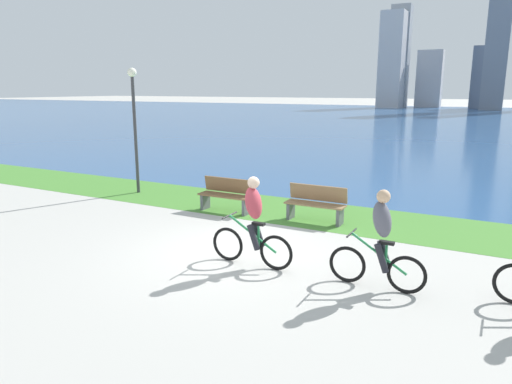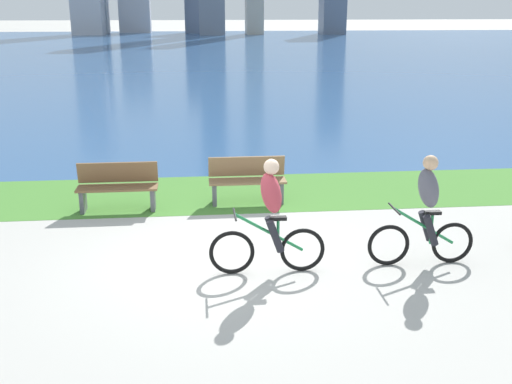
{
  "view_description": "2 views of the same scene",
  "coord_description": "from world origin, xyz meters",
  "px_view_note": "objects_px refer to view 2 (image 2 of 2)",
  "views": [
    {
      "loc": [
        4.5,
        -7.82,
        3.25
      ],
      "look_at": [
        0.13,
        0.37,
        1.19
      ],
      "focal_mm": 32.82,
      "sensor_mm": 36.0,
      "label": 1
    },
    {
      "loc": [
        -0.47,
        -8.78,
        3.75
      ],
      "look_at": [
        0.45,
        0.49,
        0.91
      ],
      "focal_mm": 43.42,
      "sensor_mm": 36.0,
      "label": 2
    }
  ],
  "objects_px": {
    "cyclist_trailing": "(426,211)",
    "bench_far_along_path": "(118,187)",
    "bench_near_path": "(247,180)",
    "cyclist_lead": "(270,218)"
  },
  "relations": [
    {
      "from": "cyclist_trailing",
      "to": "bench_far_along_path",
      "type": "relative_size",
      "value": 1.12
    },
    {
      "from": "bench_near_path",
      "to": "cyclist_trailing",
      "type": "bearing_deg",
      "value": -54.3
    },
    {
      "from": "cyclist_trailing",
      "to": "bench_far_along_path",
      "type": "xyz_separation_m",
      "value": [
        -4.82,
        3.06,
        -0.39
      ]
    },
    {
      "from": "cyclist_trailing",
      "to": "bench_far_along_path",
      "type": "height_order",
      "value": "cyclist_trailing"
    },
    {
      "from": "cyclist_lead",
      "to": "bench_near_path",
      "type": "height_order",
      "value": "cyclist_lead"
    },
    {
      "from": "bench_near_path",
      "to": "bench_far_along_path",
      "type": "relative_size",
      "value": 1.0
    },
    {
      "from": "bench_near_path",
      "to": "cyclist_lead",
      "type": "bearing_deg",
      "value": -89.36
    },
    {
      "from": "cyclist_trailing",
      "to": "bench_near_path",
      "type": "bearing_deg",
      "value": 125.7
    },
    {
      "from": "bench_near_path",
      "to": "bench_far_along_path",
      "type": "height_order",
      "value": "same"
    },
    {
      "from": "cyclist_lead",
      "to": "bench_near_path",
      "type": "relative_size",
      "value": 1.13
    }
  ]
}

